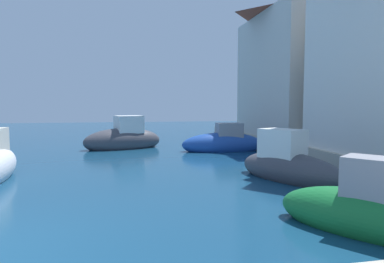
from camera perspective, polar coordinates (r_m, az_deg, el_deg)
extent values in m
ellipsoid|color=#3F3F47|center=(10.51, 16.13, -6.34)|extent=(2.57, 3.74, 1.08)
cube|color=white|center=(10.57, 15.00, -2.03)|extent=(1.28, 1.50, 0.90)
ellipsoid|color=#1E479E|center=(16.50, 5.21, -2.20)|extent=(4.08, 1.50, 1.17)
cube|color=gray|center=(16.51, 6.32, 0.23)|extent=(1.27, 0.93, 0.70)
ellipsoid|color=#3F3F47|center=(17.76, -11.61, -1.62)|extent=(4.31, 2.67, 1.37)
cube|color=white|center=(17.79, -10.65, 1.20)|extent=(1.59, 1.46, 0.90)
ellipsoid|color=#197233|center=(6.82, 27.36, -12.81)|extent=(2.76, 3.15, 0.99)
cube|color=gray|center=(6.60, 29.70, -7.32)|extent=(1.29, 1.40, 0.78)
cube|color=beige|center=(20.79, 18.86, 8.86)|extent=(5.90, 7.28, 6.81)
pyramid|color=#9E422D|center=(21.47, 19.14, 19.39)|extent=(6.25, 7.72, 1.06)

